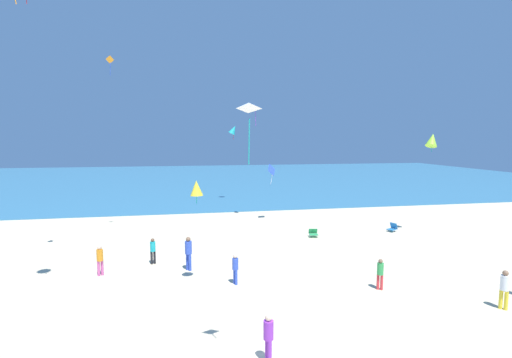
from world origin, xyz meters
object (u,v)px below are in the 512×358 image
at_px(kite_white, 249,107).
at_px(kite_orange, 110,61).
at_px(beach_chair_mid_beach, 393,228).
at_px(person_3, 153,249).
at_px(person_0, 268,335).
at_px(kite_teal, 233,130).
at_px(person_1, 504,287).
at_px(person_6, 380,272).
at_px(beach_chair_near_camera, 313,233).
at_px(kite_lime, 432,140).
at_px(kite_yellow, 196,188).
at_px(person_2, 188,251).
at_px(kite_blue, 272,170).
at_px(kite_purple, 256,108).
at_px(person_5, 235,267).
at_px(person_7, 100,258).

distance_m(kite_white, kite_orange, 18.59).
xyz_separation_m(beach_chair_mid_beach, person_3, (-16.49, -4.09, 0.53)).
height_order(person_0, kite_teal, kite_teal).
height_order(kite_white, kite_orange, kite_orange).
xyz_separation_m(person_1, person_6, (-3.81, 2.65, -0.11)).
height_order(kite_white, kite_teal, kite_teal).
xyz_separation_m(beach_chair_near_camera, person_0, (-6.12, -13.47, 0.62)).
xyz_separation_m(kite_teal, kite_lime, (11.78, -16.17, -1.03)).
height_order(kite_yellow, kite_orange, kite_orange).
height_order(beach_chair_near_camera, kite_yellow, kite_yellow).
bearing_deg(kite_orange, person_1, -39.91).
relative_size(person_2, kite_orange, 1.35).
distance_m(kite_blue, kite_white, 20.63).
relative_size(person_2, kite_purple, 1.06).
bearing_deg(person_1, person_6, 104.82).
distance_m(beach_chair_mid_beach, kite_purple, 13.78).
height_order(person_3, kite_blue, kite_blue).
height_order(person_6, kite_lime, kite_lime).
height_order(beach_chair_near_camera, kite_teal, kite_teal).
bearing_deg(kite_lime, person_5, -155.86).
xyz_separation_m(person_5, person_6, (6.26, -1.78, -0.01)).
bearing_deg(kite_blue, person_1, -72.18).
relative_size(person_0, kite_teal, 0.96).
relative_size(person_0, kite_purple, 0.93).
xyz_separation_m(person_0, kite_orange, (-7.17, 16.00, 10.91)).
bearing_deg(person_0, person_2, -87.01).
height_order(beach_chair_mid_beach, person_7, person_7).
distance_m(kite_blue, kite_lime, 11.92).
bearing_deg(kite_yellow, beach_chair_mid_beach, 28.52).
height_order(person_5, person_6, person_5).
xyz_separation_m(beach_chair_near_camera, person_3, (-10.32, -3.72, 0.55)).
xyz_separation_m(person_5, kite_white, (-0.52, -7.08, 6.66)).
height_order(beach_chair_mid_beach, person_2, person_2).
distance_m(kite_white, kite_teal, 29.93).
bearing_deg(person_7, beach_chair_near_camera, -96.77).
relative_size(kite_yellow, kite_teal, 0.65).
distance_m(person_6, kite_white, 10.88).
bearing_deg(kite_blue, person_6, -83.39).
relative_size(person_7, kite_lime, 1.09).
distance_m(person_1, kite_blue, 18.22).
distance_m(beach_chair_near_camera, kite_blue, 6.85).
relative_size(person_6, kite_white, 0.87).
distance_m(person_3, kite_lime, 19.62).
height_order(person_7, kite_teal, kite_teal).
bearing_deg(kite_white, beach_chair_near_camera, 64.52).
xyz_separation_m(person_0, person_6, (6.05, 4.40, -0.08)).
relative_size(beach_chair_mid_beach, kite_yellow, 0.79).
bearing_deg(kite_lime, person_7, -168.57).
relative_size(person_5, person_7, 0.93).
distance_m(beach_chair_near_camera, person_5, 9.67).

